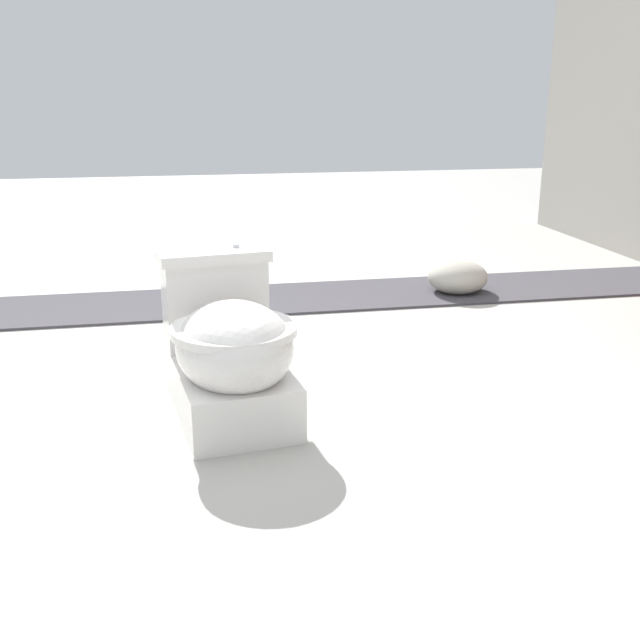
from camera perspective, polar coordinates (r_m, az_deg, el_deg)
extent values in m
plane|color=#A8A59E|center=(2.62, -8.44, -5.92)|extent=(14.00, 14.00, 0.00)
cube|color=#423F44|center=(3.79, -1.79, 1.71)|extent=(0.56, 8.00, 0.01)
cube|color=white|center=(2.47, -6.88, -5.16)|extent=(0.64, 0.42, 0.17)
ellipsoid|color=white|center=(2.31, -6.53, -2.04)|extent=(0.48, 0.41, 0.28)
cylinder|color=white|center=(2.30, -6.58, -0.72)|extent=(0.44, 0.44, 0.03)
cube|color=white|center=(2.59, -8.02, 1.36)|extent=(0.22, 0.36, 0.30)
cube|color=white|center=(2.55, -8.18, 5.00)|extent=(0.25, 0.39, 0.04)
cylinder|color=silver|center=(2.56, -6.43, 5.66)|extent=(0.02, 0.02, 0.01)
ellipsoid|color=#ADA899|center=(3.94, 10.45, 3.25)|extent=(0.38, 0.39, 0.17)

